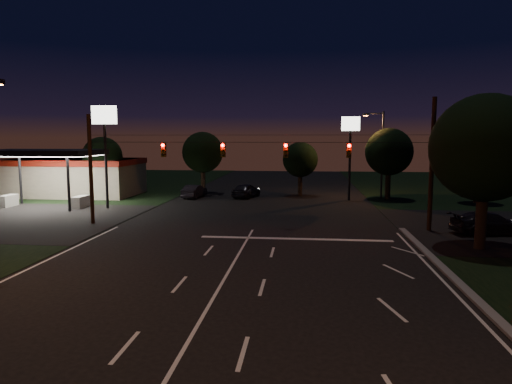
# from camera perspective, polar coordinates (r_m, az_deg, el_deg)

# --- Properties ---
(ground) EXTENTS (140.00, 140.00, 0.00)m
(ground) POSITION_cam_1_polar(r_m,az_deg,el_deg) (18.17, -5.66, -13.56)
(ground) COLOR black
(ground) RESTS_ON ground
(cross_street_left) EXTENTS (20.00, 16.00, 0.02)m
(cross_street_left) POSITION_cam_1_polar(r_m,az_deg,el_deg) (40.76, -29.26, -2.98)
(cross_street_left) COLOR black
(cross_street_left) RESTS_ON ground
(stop_bar) EXTENTS (12.00, 0.50, 0.01)m
(stop_bar) POSITION_cam_1_polar(r_m,az_deg,el_deg) (28.86, 4.95, -5.85)
(stop_bar) COLOR silver
(stop_bar) RESTS_ON ground
(utility_pole_right) EXTENTS (0.30, 0.30, 9.00)m
(utility_pole_right) POSITION_cam_1_polar(r_m,az_deg,el_deg) (33.37, 20.79, -4.55)
(utility_pole_right) COLOR black
(utility_pole_right) RESTS_ON ground
(utility_pole_left) EXTENTS (0.28, 0.28, 8.00)m
(utility_pole_left) POSITION_cam_1_polar(r_m,az_deg,el_deg) (35.84, -19.70, -3.75)
(utility_pole_left) COLOR black
(utility_pole_left) RESTS_ON ground
(signal_span) EXTENTS (24.00, 0.40, 1.56)m
(signal_span) POSITION_cam_1_polar(r_m,az_deg,el_deg) (31.83, -0.23, 5.35)
(signal_span) COLOR black
(signal_span) RESTS_ON ground
(gas_station) EXTENTS (14.20, 16.10, 5.25)m
(gas_station) POSITION_cam_1_polar(r_m,az_deg,el_deg) (53.62, -22.15, 2.10)
(gas_station) COLOR gray
(gas_station) RESTS_ON ground
(pole_sign_left_near) EXTENTS (2.20, 0.30, 9.10)m
(pole_sign_left_near) POSITION_cam_1_polar(r_m,az_deg,el_deg) (42.47, -18.39, 7.36)
(pole_sign_left_near) COLOR black
(pole_sign_left_near) RESTS_ON ground
(pole_sign_right) EXTENTS (1.80, 0.30, 8.40)m
(pole_sign_right) POSITION_cam_1_polar(r_m,az_deg,el_deg) (46.87, 11.71, 6.57)
(pole_sign_right) COLOR black
(pole_sign_right) RESTS_ON ground
(street_light_right_far) EXTENTS (2.20, 0.35, 9.00)m
(street_light_right_far) POSITION_cam_1_polar(r_m,az_deg,el_deg) (49.27, 15.22, 5.32)
(street_light_right_far) COLOR black
(street_light_right_far) RESTS_ON ground
(tree_right_near) EXTENTS (6.00, 6.00, 8.76)m
(tree_right_near) POSITION_cam_1_polar(r_m,az_deg,el_deg) (28.62, 26.67, 4.81)
(tree_right_near) COLOR black
(tree_right_near) RESTS_ON ground
(tree_far_a) EXTENTS (4.20, 4.20, 6.42)m
(tree_far_a) POSITION_cam_1_polar(r_m,az_deg,el_deg) (51.54, -18.57, 4.16)
(tree_far_a) COLOR black
(tree_far_a) RESTS_ON ground
(tree_far_b) EXTENTS (4.60, 4.60, 6.98)m
(tree_far_b) POSITION_cam_1_polar(r_m,az_deg,el_deg) (52.11, -6.63, 4.89)
(tree_far_b) COLOR black
(tree_far_b) RESTS_ON ground
(tree_far_c) EXTENTS (3.80, 3.80, 5.86)m
(tree_far_c) POSITION_cam_1_polar(r_m,az_deg,el_deg) (49.83, 5.57, 3.99)
(tree_far_c) COLOR black
(tree_far_c) RESTS_ON ground
(tree_far_d) EXTENTS (4.80, 4.80, 7.30)m
(tree_far_d) POSITION_cam_1_polar(r_m,az_deg,el_deg) (48.56, 16.28, 4.77)
(tree_far_d) COLOR black
(tree_far_d) RESTS_ON ground
(tree_far_e) EXTENTS (4.00, 4.00, 6.18)m
(tree_far_e) POSITION_cam_1_polar(r_m,az_deg,el_deg) (48.69, 25.99, 3.53)
(tree_far_e) COLOR black
(tree_far_e) RESTS_ON ground
(car_oncoming_a) EXTENTS (2.95, 4.78, 1.52)m
(car_oncoming_a) POSITION_cam_1_polar(r_m,az_deg,el_deg) (48.39, -1.23, 0.21)
(car_oncoming_a) COLOR black
(car_oncoming_a) RESTS_ON ground
(car_oncoming_b) EXTENTS (1.94, 4.32, 1.38)m
(car_oncoming_b) POSITION_cam_1_polar(r_m,az_deg,el_deg) (48.63, -7.70, 0.10)
(car_oncoming_b) COLOR black
(car_oncoming_b) RESTS_ON ground
(car_cross) EXTENTS (5.40, 3.04, 1.48)m
(car_cross) POSITION_cam_1_polar(r_m,az_deg,el_deg) (33.61, 27.18, -3.50)
(car_cross) COLOR black
(car_cross) RESTS_ON ground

